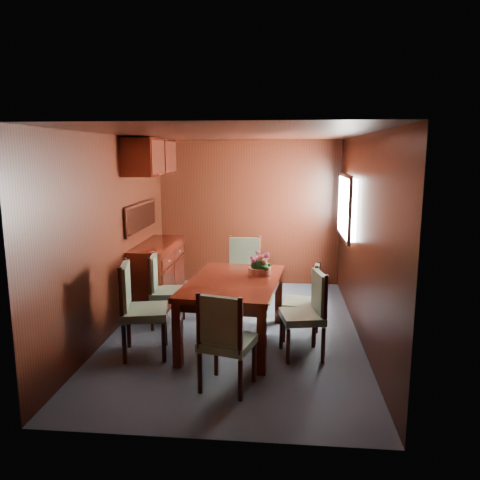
# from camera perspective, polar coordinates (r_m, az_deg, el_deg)

# --- Properties ---
(ground) EXTENTS (4.50, 4.50, 0.00)m
(ground) POSITION_cam_1_polar(r_m,az_deg,el_deg) (5.93, -0.52, -11.03)
(ground) COLOR #313A43
(ground) RESTS_ON ground
(room_shell) EXTENTS (3.06, 4.52, 2.41)m
(room_shell) POSITION_cam_1_polar(r_m,az_deg,el_deg) (5.88, -1.23, 5.17)
(room_shell) COLOR black
(room_shell) RESTS_ON ground
(sideboard) EXTENTS (0.48, 1.40, 0.90)m
(sideboard) POSITION_cam_1_polar(r_m,az_deg,el_deg) (6.96, -9.99, -4.03)
(sideboard) COLOR #350D06
(sideboard) RESTS_ON ground
(dining_table) EXTENTS (1.16, 1.70, 0.75)m
(dining_table) POSITION_cam_1_polar(r_m,az_deg,el_deg) (5.40, -0.73, -5.96)
(dining_table) COLOR #350D06
(dining_table) RESTS_ON ground
(chair_left_near) EXTENTS (0.57, 0.59, 1.04)m
(chair_left_near) POSITION_cam_1_polar(r_m,az_deg,el_deg) (5.21, -12.46, -7.63)
(chair_left_near) COLOR black
(chair_left_near) RESTS_ON ground
(chair_left_far) EXTENTS (0.48, 0.50, 0.93)m
(chair_left_far) POSITION_cam_1_polar(r_m,az_deg,el_deg) (6.05, -9.49, -5.59)
(chair_left_far) COLOR black
(chair_left_far) RESTS_ON ground
(chair_right_near) EXTENTS (0.51, 0.53, 0.96)m
(chair_right_near) POSITION_cam_1_polar(r_m,az_deg,el_deg) (5.15, 8.39, -8.29)
(chair_right_near) COLOR black
(chair_right_near) RESTS_ON ground
(chair_right_far) EXTENTS (0.46, 0.48, 0.90)m
(chair_right_far) POSITION_cam_1_polar(r_m,az_deg,el_deg) (5.62, 8.20, -6.97)
(chair_right_far) COLOR black
(chair_right_far) RESTS_ON ground
(chair_head) EXTENTS (0.55, 0.54, 0.96)m
(chair_head) POSITION_cam_1_polar(r_m,az_deg,el_deg) (4.36, -1.91, -11.68)
(chair_head) COLOR black
(chair_head) RESTS_ON ground
(chair_foot) EXTENTS (0.50, 0.48, 1.01)m
(chair_foot) POSITION_cam_1_polar(r_m,az_deg,el_deg) (6.67, 0.52, -3.52)
(chair_foot) COLOR black
(chair_foot) RESTS_ON ground
(flower_centerpiece) EXTENTS (0.30, 0.30, 0.30)m
(flower_centerpiece) POSITION_cam_1_polar(r_m,az_deg,el_deg) (5.58, 2.40, -2.80)
(flower_centerpiece) COLOR #A24931
(flower_centerpiece) RESTS_ON dining_table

